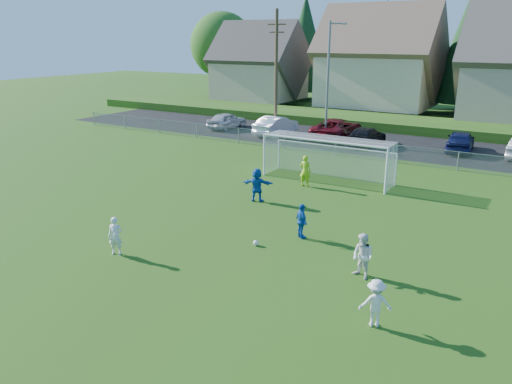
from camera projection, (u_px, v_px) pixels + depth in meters
ground at (124, 300)px, 15.61m from camera, size 160.00×160.00×0.00m
asphalt_lot at (387, 144)px, 38.10m from camera, size 60.00×60.00×0.00m
grass_embankment at (413, 125)px, 44.12m from camera, size 70.00×6.00×0.80m
soccer_ball at (256, 243)px, 19.63m from camera, size 0.22×0.22×0.22m
player_white_a at (115, 236)px, 18.69m from camera, size 0.63×0.56×1.46m
player_white_b at (363, 256)px, 16.82m from camera, size 0.94×0.86×1.58m
player_white_c at (376, 303)px, 14.02m from camera, size 1.06×0.88×1.43m
player_blue_a at (302, 221)px, 20.21m from camera, size 0.89×0.81×1.45m
player_blue_b at (257, 185)px, 24.75m from camera, size 1.64×0.96×1.69m
goalkeeper at (305, 171)px, 27.23m from camera, size 0.65×0.45×1.73m
car_a at (227, 120)px, 44.50m from camera, size 1.95×4.30×1.43m
car_b at (276, 125)px, 41.53m from camera, size 1.92×4.88×1.58m
car_c at (336, 129)px, 39.96m from camera, size 2.86×5.98×1.64m
car_d at (366, 136)px, 37.66m from camera, size 2.00×4.72×1.36m
car_e at (460, 141)px, 35.50m from camera, size 2.25×4.64×1.53m
soccer_goal at (329, 152)px, 28.25m from camera, size 7.42×1.90×2.50m
chainlink_fence at (364, 150)px, 33.42m from camera, size 52.06×0.06×1.20m
streetlight at (328, 79)px, 37.62m from camera, size 1.38×0.18×9.00m
utility_pole at (276, 71)px, 40.83m from camera, size 1.60×0.26×10.00m
houses_row at (461, 42)px, 47.18m from camera, size 53.90×11.45×13.27m
tree_row at (462, 46)px, 52.89m from camera, size 65.98×12.36×13.80m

